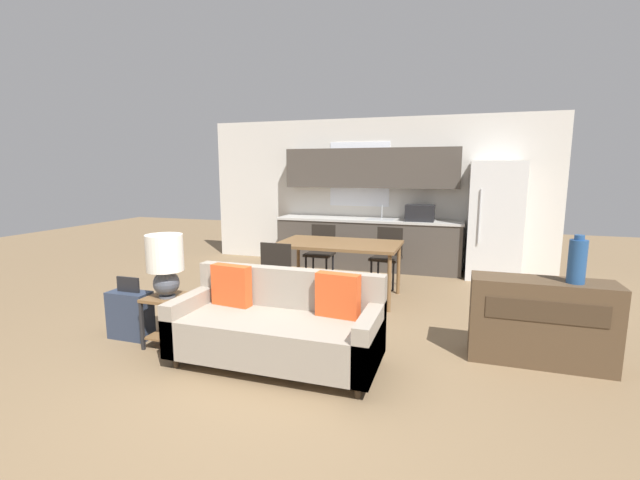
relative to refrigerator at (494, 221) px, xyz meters
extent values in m
plane|color=#7F6647|center=(-2.11, -4.22, -0.95)|extent=(20.00, 20.00, 0.00)
cube|color=silver|center=(-2.11, 0.41, 0.40)|extent=(6.40, 0.06, 2.70)
cube|color=white|center=(-2.34, 0.37, 0.73)|extent=(1.12, 0.01, 1.17)
cube|color=#4C443D|center=(-2.11, 0.07, -0.52)|extent=(3.27, 0.62, 0.86)
cube|color=silver|center=(-2.11, 0.07, -0.07)|extent=(3.30, 0.65, 0.04)
cube|color=#B2B5B7|center=(-1.88, 0.02, -0.05)|extent=(0.48, 0.36, 0.01)
cylinder|color=#B7BABC|center=(-1.88, 0.19, 0.07)|extent=(0.02, 0.02, 0.24)
cube|color=#4C443D|center=(-2.11, 0.21, 0.85)|extent=(3.11, 0.34, 0.70)
cube|color=black|center=(-1.19, 0.02, 0.09)|extent=(0.48, 0.36, 0.28)
cube|color=white|center=(0.00, 0.00, 0.00)|extent=(0.82, 0.72, 1.91)
cylinder|color=silver|center=(-0.25, -0.38, 0.10)|extent=(0.02, 0.02, 0.86)
cube|color=brown|center=(-2.11, -1.85, -0.20)|extent=(1.66, 0.96, 0.04)
cylinder|color=brown|center=(-2.87, -2.27, -0.58)|extent=(0.05, 0.05, 0.74)
cylinder|color=brown|center=(-1.34, -2.27, -0.58)|extent=(0.05, 0.05, 0.74)
cylinder|color=brown|center=(-2.87, -1.43, -0.58)|extent=(0.05, 0.05, 0.74)
cylinder|color=brown|center=(-1.34, -1.43, -0.58)|extent=(0.05, 0.05, 0.74)
cylinder|color=#3D2D1E|center=(-2.92, -4.41, -0.90)|extent=(0.05, 0.05, 0.10)
cylinder|color=#3D2D1E|center=(-1.24, -4.41, -0.90)|extent=(0.05, 0.05, 0.10)
cylinder|color=#3D2D1E|center=(-2.92, -3.77, -0.90)|extent=(0.05, 0.05, 0.10)
cylinder|color=#3D2D1E|center=(-1.24, -3.77, -0.90)|extent=(0.05, 0.05, 0.10)
cube|color=gray|center=(-2.08, -4.09, -0.68)|extent=(1.88, 0.80, 0.36)
cube|color=gray|center=(-2.08, -3.76, -0.49)|extent=(1.88, 0.14, 0.74)
cube|color=gray|center=(-2.95, -4.09, -0.61)|extent=(0.14, 0.80, 0.50)
cube|color=gray|center=(-1.21, -4.09, -0.61)|extent=(0.14, 0.80, 0.50)
cube|color=#E05123|center=(-2.63, -3.89, -0.30)|extent=(0.41, 0.17, 0.40)
cube|color=#E05123|center=(-1.55, -3.89, -0.30)|extent=(0.41, 0.16, 0.40)
cube|color=brown|center=(-3.28, -3.99, -0.45)|extent=(0.41, 0.41, 0.03)
cube|color=brown|center=(-3.28, -3.99, -0.84)|extent=(0.37, 0.37, 0.02)
cube|color=#232326|center=(-3.47, -4.18, -0.71)|extent=(0.03, 0.03, 0.49)
cube|color=#232326|center=(-3.10, -4.18, -0.71)|extent=(0.03, 0.03, 0.49)
cube|color=#232326|center=(-3.47, -3.81, -0.71)|extent=(0.03, 0.03, 0.49)
cube|color=#232326|center=(-3.10, -3.81, -0.71)|extent=(0.03, 0.03, 0.49)
cylinder|color=#4C515B|center=(-3.27, -4.03, -0.43)|extent=(0.16, 0.16, 0.02)
sphere|color=#4C515B|center=(-3.27, -4.03, -0.29)|extent=(0.25, 0.25, 0.25)
cylinder|color=white|center=(-3.27, -4.03, 0.02)|extent=(0.36, 0.36, 0.36)
cube|color=brown|center=(0.21, -3.26, -0.56)|extent=(1.23, 0.40, 0.79)
cube|color=#413020|center=(0.21, -3.46, -0.40)|extent=(0.98, 0.01, 0.19)
cylinder|color=#234C84|center=(0.45, -3.29, 0.03)|extent=(0.15, 0.15, 0.38)
cylinder|color=#234C84|center=(0.45, -3.29, 0.24)|extent=(0.08, 0.08, 0.04)
cube|color=black|center=(-2.64, -1.10, -0.51)|extent=(0.43, 0.43, 0.04)
cube|color=black|center=(-2.63, -0.91, -0.28)|extent=(0.40, 0.04, 0.43)
cylinder|color=black|center=(-2.81, -1.27, -0.74)|extent=(0.03, 0.03, 0.42)
cylinder|color=black|center=(-2.47, -1.27, -0.74)|extent=(0.03, 0.03, 0.42)
cylinder|color=black|center=(-2.80, -0.93, -0.74)|extent=(0.03, 0.03, 0.42)
cylinder|color=black|center=(-2.46, -0.93, -0.74)|extent=(0.03, 0.03, 0.42)
cube|color=black|center=(-2.64, -2.60, -0.51)|extent=(0.43, 0.43, 0.04)
cube|color=black|center=(-2.64, -2.79, -0.28)|extent=(0.40, 0.04, 0.43)
cylinder|color=black|center=(-2.46, -2.43, -0.74)|extent=(0.03, 0.03, 0.42)
cylinder|color=black|center=(-2.80, -2.42, -0.74)|extent=(0.03, 0.03, 0.42)
cylinder|color=black|center=(-2.47, -2.77, -0.74)|extent=(0.03, 0.03, 0.42)
cylinder|color=black|center=(-2.81, -2.76, -0.74)|extent=(0.03, 0.03, 0.42)
cube|color=black|center=(-1.57, -1.11, -0.51)|extent=(0.47, 0.47, 0.04)
cube|color=black|center=(-1.55, -0.91, -0.28)|extent=(0.40, 0.08, 0.43)
cylinder|color=black|center=(-1.76, -1.25, -0.74)|extent=(0.03, 0.03, 0.42)
cylinder|color=black|center=(-1.43, -1.30, -0.74)|extent=(0.03, 0.03, 0.42)
cylinder|color=black|center=(-1.72, -0.92, -0.74)|extent=(0.03, 0.03, 0.42)
cylinder|color=black|center=(-1.38, -0.96, -0.74)|extent=(0.03, 0.03, 0.42)
cube|color=#2D384C|center=(-3.81, -3.96, -0.70)|extent=(0.45, 0.22, 0.50)
cube|color=black|center=(-3.81, -3.96, -0.37)|extent=(0.27, 0.02, 0.16)
camera|label=1|loc=(-0.55, -7.46, 0.82)|focal=24.00mm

